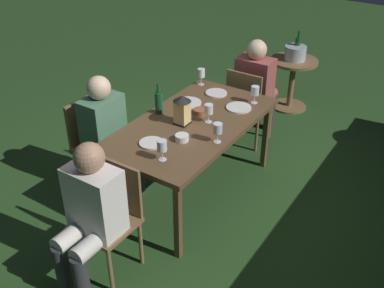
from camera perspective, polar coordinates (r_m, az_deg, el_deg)
name	(u,v)px	position (r m, az deg, el deg)	size (l,w,h in m)	color
ground_plane	(192,191)	(4.39, 0.00, -5.88)	(16.00, 16.00, 0.00)	#26471E
dining_table	(192,128)	(4.01, 0.00, 2.04)	(1.67, 0.89, 0.75)	brown
chair_head_near	(248,103)	(4.95, 6.95, 5.07)	(0.40, 0.42, 0.87)	brown
person_in_rust	(257,84)	(5.04, 8.08, 7.43)	(0.48, 0.38, 1.15)	#9E4C47
chair_side_left_b	(95,140)	(4.34, -12.06, 0.53)	(0.42, 0.40, 0.87)	brown
person_in_green	(109,131)	(4.14, -10.34, 1.57)	(0.38, 0.47, 1.15)	#4C7A5B
chair_head_far	(111,213)	(3.43, -10.10, -8.52)	(0.40, 0.42, 0.87)	brown
person_in_cream	(90,212)	(3.24, -12.68, -8.25)	(0.48, 0.38, 1.15)	white
lantern_centerpiece	(182,108)	(3.89, -1.23, 4.48)	(0.15, 0.15, 0.27)	black
green_bottle_on_table	(159,102)	(4.09, -4.18, 5.23)	(0.07, 0.07, 0.29)	#144723
wine_glass_a	(255,91)	(4.30, 7.87, 6.51)	(0.08, 0.08, 0.17)	silver
wine_glass_b	(209,110)	(3.93, 2.10, 4.27)	(0.08, 0.08, 0.17)	silver
wine_glass_c	(218,129)	(3.64, 3.22, 1.84)	(0.08, 0.08, 0.17)	silver
wine_glass_d	(162,147)	(3.41, -3.76, -0.32)	(0.08, 0.08, 0.17)	silver
wine_glass_e	(201,74)	(4.65, 1.16, 8.77)	(0.08, 0.08, 0.17)	silver
plate_a	(151,143)	(3.68, -5.09, 0.13)	(0.20, 0.20, 0.01)	silver
plate_b	(216,93)	(4.50, 3.05, 6.37)	(0.21, 0.21, 0.01)	silver
plate_c	(188,103)	(4.30, -0.47, 5.18)	(0.25, 0.25, 0.01)	silver
plate_d	(239,108)	(4.23, 5.85, 4.54)	(0.23, 0.23, 0.01)	silver
bowl_olives	(200,111)	(4.10, 1.01, 4.10)	(0.12, 0.12, 0.05)	#9E5138
bowl_bread	(182,138)	(3.70, -1.28, 0.81)	(0.11, 0.11, 0.05)	silver
side_table	(292,76)	(5.87, 12.43, 8.32)	(0.58, 0.58, 0.64)	brown
ice_bucket	(295,52)	(5.76, 12.79, 11.14)	(0.26, 0.26, 0.34)	#B2B7BF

